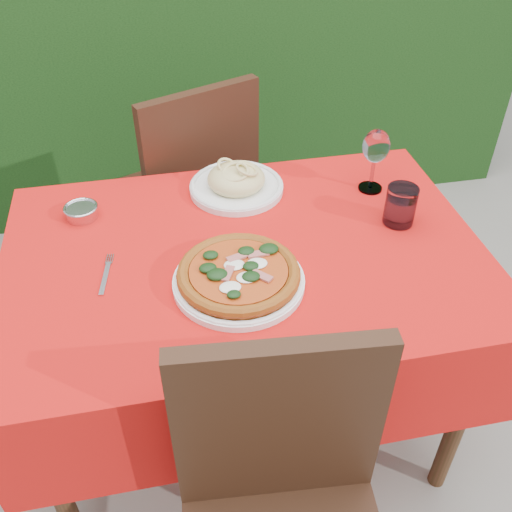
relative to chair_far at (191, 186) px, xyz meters
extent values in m
plane|color=slate|center=(0.08, -0.66, -0.55)|extent=(60.00, 60.00, 0.00)
cube|color=black|center=(0.08, 0.89, 0.25)|extent=(3.20, 0.55, 1.60)
cube|color=#422515|center=(0.08, -0.66, 0.17)|extent=(1.20, 0.80, 0.04)
cylinder|color=#422515|center=(-0.46, -1.00, -0.20)|extent=(0.05, 0.05, 0.70)
cylinder|color=#422515|center=(0.62, -1.00, -0.20)|extent=(0.05, 0.05, 0.70)
cylinder|color=#422515|center=(-0.46, -0.32, -0.20)|extent=(0.05, 0.05, 0.70)
cylinder|color=#422515|center=(0.62, -0.32, -0.20)|extent=(0.05, 0.05, 0.70)
cube|color=red|center=(0.08, -0.66, 0.04)|extent=(1.26, 0.86, 0.32)
cube|color=black|center=(0.06, -1.16, 0.16)|extent=(0.43, 0.08, 0.47)
cube|color=black|center=(-0.03, 0.08, -0.09)|extent=(0.56, 0.56, 0.04)
cube|color=black|center=(0.04, -0.10, 0.17)|extent=(0.42, 0.20, 0.47)
cylinder|color=black|center=(0.07, 0.32, -0.33)|extent=(0.04, 0.04, 0.44)
cylinder|color=black|center=(-0.28, 0.18, -0.33)|extent=(0.04, 0.04, 0.44)
cylinder|color=black|center=(0.21, -0.02, -0.33)|extent=(0.04, 0.04, 0.44)
cylinder|color=black|center=(-0.13, -0.16, -0.33)|extent=(0.04, 0.04, 0.44)
cylinder|color=white|center=(0.05, -0.78, 0.21)|extent=(0.32, 0.32, 0.02)
cylinder|color=#B05818|center=(0.05, -0.78, 0.23)|extent=(0.32, 0.32, 0.02)
cylinder|color=maroon|center=(0.05, -0.78, 0.24)|extent=(0.26, 0.26, 0.01)
cylinder|color=white|center=(0.11, -0.37, 0.21)|extent=(0.28, 0.28, 0.02)
ellipsoid|color=#F0E496|center=(0.11, -0.37, 0.24)|extent=(0.21, 0.21, 0.08)
cylinder|color=white|center=(0.53, -0.61, 0.26)|extent=(0.08, 0.08, 0.11)
cylinder|color=#95BBCA|center=(0.53, -0.61, 0.24)|extent=(0.07, 0.07, 0.08)
cylinder|color=silver|center=(0.51, -0.44, 0.20)|extent=(0.07, 0.07, 0.01)
cylinder|color=silver|center=(0.51, -0.44, 0.26)|extent=(0.01, 0.01, 0.10)
ellipsoid|color=silver|center=(0.51, -0.44, 0.35)|extent=(0.08, 0.08, 0.10)
cube|color=#B8B8C0|center=(-0.28, -0.70, 0.20)|extent=(0.05, 0.17, 0.00)
cylinder|color=silver|center=(-0.34, -0.42, 0.22)|extent=(0.09, 0.09, 0.03)
camera|label=1|loc=(-0.12, -1.80, 1.14)|focal=40.00mm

